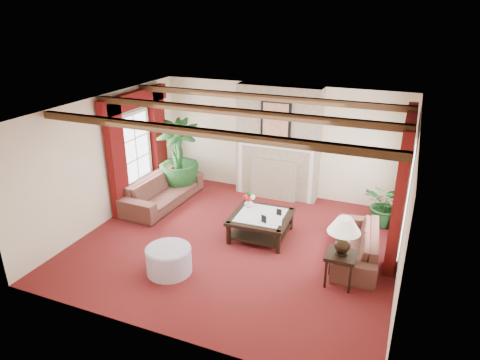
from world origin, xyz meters
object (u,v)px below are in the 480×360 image
at_px(potted_palm, 179,172).
at_px(sofa_right, 356,239).
at_px(ottoman, 169,260).
at_px(side_table, 340,269).
at_px(coffee_table, 261,226).
at_px(sofa_left, 163,186).

bearing_deg(potted_palm, sofa_right, -17.77).
bearing_deg(sofa_right, ottoman, -65.62).
relative_size(side_table, ottoman, 0.73).
distance_m(potted_palm, ottoman, 3.57).
xyz_separation_m(potted_palm, coffee_table, (2.67, -1.38, -0.28)).
xyz_separation_m(sofa_left, potted_palm, (-0.00, 0.77, 0.07)).
bearing_deg(potted_palm, ottoman, -63.27).
relative_size(potted_palm, coffee_table, 1.79).
xyz_separation_m(sofa_left, coffee_table, (2.66, -0.60, -0.21)).
height_order(sofa_right, side_table, sofa_right).
bearing_deg(coffee_table, side_table, -32.04).
bearing_deg(side_table, sofa_right, 82.15).
bearing_deg(sofa_left, sofa_right, -96.44).
distance_m(sofa_left, side_table, 4.72).
height_order(sofa_right, coffee_table, sofa_right).
xyz_separation_m(sofa_right, potted_palm, (-4.56, 1.46, 0.13)).
relative_size(sofa_left, sofa_right, 1.15).
bearing_deg(ottoman, side_table, 15.41).
xyz_separation_m(potted_palm, side_table, (4.43, -2.39, -0.22)).
bearing_deg(side_table, coffee_table, 150.07).
height_order(coffee_table, ottoman, coffee_table).
relative_size(potted_palm, side_table, 3.57).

